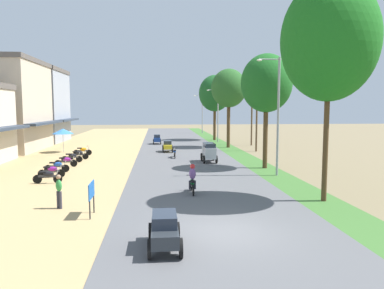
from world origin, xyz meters
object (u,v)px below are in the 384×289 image
object	(u,v)px
parked_motorbike_second	(52,170)
median_tree_second	(266,84)
utility_pole_far	(252,110)
parked_motorbike_third	(57,166)
median_tree_nearest	(329,40)
streetlamp_far	(202,111)
pedestrian_on_shoulder	(59,190)
utility_pole_near	(257,113)
parked_motorbike_nearest	(48,176)
parked_motorbike_fifth	(72,157)
streetlamp_near	(278,108)
car_hatchback_blue	(157,139)
parked_motorbike_seventh	(83,150)
median_tree_third	(229,89)
streetlamp_mid	(218,111)
street_signboard	(91,192)
vendor_umbrella	(63,131)
motorbike_ahead_second	(175,152)
car_van_silver	(209,151)
car_sedan_yellow	(168,146)
motorbike_foreground_rider	(192,179)
parked_motorbike_fourth	(66,161)
parked_motorbike_sixth	(79,154)
median_tree_fourth	(215,93)
car_sedan_charcoal	(165,229)

from	to	relation	value
parked_motorbike_second	median_tree_second	bearing A→B (deg)	9.26
utility_pole_far	parked_motorbike_third	bearing A→B (deg)	-136.63
median_tree_nearest	streetlamp_far	xyz separation A→B (m)	(-0.10, 50.04, -3.88)
pedestrian_on_shoulder	utility_pole_far	distance (m)	32.90
median_tree_second	utility_pole_far	xyz separation A→B (m)	(3.52, 17.74, -2.20)
utility_pole_near	parked_motorbike_nearest	bearing A→B (deg)	-138.22
parked_motorbike_nearest	pedestrian_on_shoulder	xyz separation A→B (m)	(2.23, -5.98, 0.41)
parked_motorbike_fifth	parked_motorbike_nearest	bearing A→B (deg)	-86.68
streetlamp_near	car_hatchback_blue	distance (m)	24.75
parked_motorbike_fifth	parked_motorbike_seventh	size ratio (longest dim) A/B	1.00
median_tree_third	streetlamp_mid	distance (m)	7.57
parked_motorbike_fifth	streetlamp_far	size ratio (longest dim) A/B	0.25
streetlamp_far	street_signboard	bearing A→B (deg)	-102.26
streetlamp_far	vendor_umbrella	bearing A→B (deg)	-123.23
street_signboard	motorbike_ahead_second	bearing A→B (deg)	76.25
car_van_silver	motorbike_ahead_second	distance (m)	4.24
parked_motorbike_fifth	street_signboard	world-z (taller)	street_signboard
parked_motorbike_second	vendor_umbrella	world-z (taller)	vendor_umbrella
parked_motorbike_seventh	car_hatchback_blue	bearing A→B (deg)	55.01
car_van_silver	streetlamp_near	bearing A→B (deg)	-59.67
car_hatchback_blue	vendor_umbrella	bearing A→B (deg)	-141.51
car_sedan_yellow	motorbike_foreground_rider	bearing A→B (deg)	-87.58
parked_motorbike_fourth	utility_pole_near	bearing A→B (deg)	27.04
parked_motorbike_sixth	median_tree_fourth	xyz separation A→B (m)	(15.52, 18.81, 6.27)
parked_motorbike_second	parked_motorbike_fifth	size ratio (longest dim) A/B	1.00
median_tree_nearest	motorbike_ahead_second	world-z (taller)	median_tree_nearest
parked_motorbike_seventh	streetlamp_far	world-z (taller)	streetlamp_far
median_tree_nearest	utility_pole_far	world-z (taller)	median_tree_nearest
utility_pole_near	parked_motorbike_sixth	bearing A→B (deg)	-164.53
median_tree_second	car_hatchback_blue	size ratio (longest dim) A/B	4.42
parked_motorbike_fifth	median_tree_nearest	bearing A→B (deg)	-43.02
streetlamp_far	car_van_silver	bearing A→B (deg)	-96.10
streetlamp_far	utility_pole_near	world-z (taller)	utility_pole_near
parked_motorbike_third	streetlamp_near	size ratio (longest dim) A/B	0.22
street_signboard	utility_pole_far	distance (m)	33.26
streetlamp_far	car_van_silver	size ratio (longest dim) A/B	2.95
median_tree_second	parked_motorbike_fourth	bearing A→B (deg)	172.63
parked_motorbike_seventh	median_tree_fourth	xyz separation A→B (m)	(15.74, 15.86, 6.27)
parked_motorbike_sixth	car_sedan_charcoal	xyz separation A→B (m)	(7.40, -22.23, 0.19)
parked_motorbike_fifth	parked_motorbike_seventh	bearing A→B (deg)	90.43
parked_motorbike_fifth	median_tree_second	world-z (taller)	median_tree_second
pedestrian_on_shoulder	car_sedan_yellow	xyz separation A→B (m)	(5.71, 21.71, -0.22)
car_sedan_charcoal	motorbike_foreground_rider	distance (m)	8.03
streetlamp_far	motorbike_ahead_second	size ratio (longest dim) A/B	3.95
streetlamp_far	utility_pole_near	xyz separation A→B (m)	(2.46, -28.50, 0.02)
median_tree_third	motorbike_foreground_rider	distance (m)	24.80
utility_pole_far	car_hatchback_blue	size ratio (longest dim) A/B	4.24
median_tree_second	motorbike_foreground_rider	size ratio (longest dim) A/B	4.92
streetlamp_far	utility_pole_near	bearing A→B (deg)	-85.06
streetlamp_mid	median_tree_second	bearing A→B (deg)	-89.78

